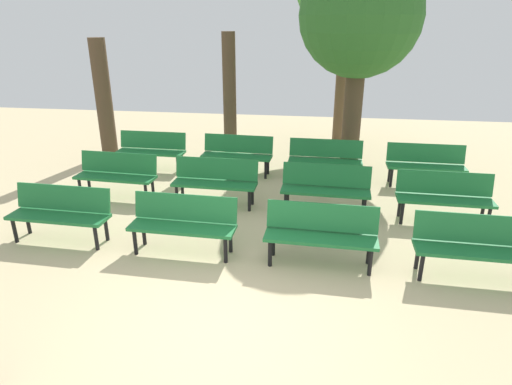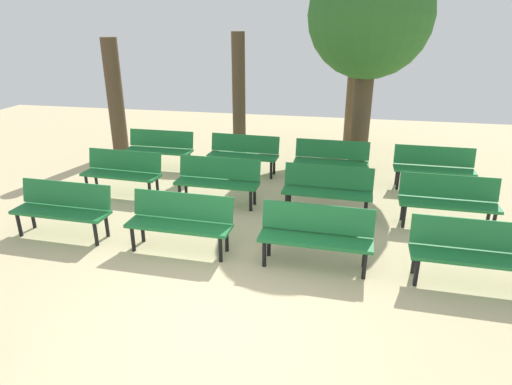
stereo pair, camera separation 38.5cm
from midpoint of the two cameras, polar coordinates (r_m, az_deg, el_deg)
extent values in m
plane|color=#CCB789|center=(5.42, -3.95, -16.27)|extent=(24.00, 24.00, 0.00)
cube|color=#1E7238|center=(7.65, -22.81, -2.41)|extent=(1.61, 0.49, 0.05)
cube|color=#1E7238|center=(7.70, -22.23, -0.16)|extent=(1.60, 0.18, 0.40)
cylinder|color=black|center=(8.04, -27.29, -3.78)|extent=(0.06, 0.06, 0.40)
cylinder|color=black|center=(7.24, -18.74, -5.15)|extent=(0.06, 0.06, 0.40)
cylinder|color=black|center=(8.26, -25.91, -2.89)|extent=(0.06, 0.06, 0.40)
cylinder|color=black|center=(7.48, -17.49, -4.10)|extent=(0.06, 0.06, 0.40)
cube|color=#1E7238|center=(6.67, -8.40, -4.33)|extent=(1.61, 0.49, 0.05)
cube|color=#1E7238|center=(6.74, -7.91, -1.73)|extent=(1.60, 0.17, 0.40)
cylinder|color=black|center=(6.92, -14.22, -5.92)|extent=(0.06, 0.06, 0.40)
cylinder|color=black|center=(6.43, -2.94, -7.42)|extent=(0.06, 0.06, 0.40)
cylinder|color=black|center=(7.17, -13.08, -4.79)|extent=(0.06, 0.06, 0.40)
cylinder|color=black|center=(6.70, -2.19, -6.13)|extent=(0.06, 0.06, 0.40)
cube|color=#1E7238|center=(6.28, 9.48, -6.13)|extent=(1.61, 0.50, 0.05)
cube|color=#1E7238|center=(6.35, 9.77, -3.35)|extent=(1.60, 0.18, 0.40)
cylinder|color=black|center=(6.32, 2.85, -8.00)|extent=(0.06, 0.06, 0.40)
cylinder|color=black|center=(6.26, 15.71, -9.19)|extent=(0.06, 0.06, 0.40)
cylinder|color=black|center=(6.59, 3.37, -6.66)|extent=(0.06, 0.06, 0.40)
cylinder|color=black|center=(6.54, 15.65, -7.78)|extent=(0.06, 0.06, 0.40)
cube|color=#1E7238|center=(6.52, 28.08, -7.50)|extent=(1.61, 0.49, 0.05)
cube|color=#1E7238|center=(6.59, 28.05, -4.80)|extent=(1.60, 0.17, 0.40)
cylinder|color=black|center=(6.33, 21.86, -9.65)|extent=(0.06, 0.06, 0.40)
cylinder|color=black|center=(6.60, 21.51, -8.24)|extent=(0.06, 0.06, 0.40)
cube|color=#1E7238|center=(9.11, -16.07, 2.22)|extent=(1.62, 0.53, 0.05)
cube|color=#1E7238|center=(9.19, -15.61, 4.06)|extent=(1.60, 0.21, 0.40)
cylinder|color=black|center=(9.42, -20.09, 0.91)|extent=(0.06, 0.06, 0.40)
cylinder|color=black|center=(8.72, -12.46, 0.12)|extent=(0.06, 0.06, 0.40)
cylinder|color=black|center=(9.67, -19.06, 1.56)|extent=(0.06, 0.06, 0.40)
cylinder|color=black|center=(8.99, -11.56, 0.85)|extent=(0.06, 0.06, 0.40)
cube|color=#1E7238|center=(8.31, -3.81, 1.19)|extent=(1.61, 0.48, 0.05)
cube|color=#1E7238|center=(8.41, -3.47, 3.22)|extent=(1.60, 0.17, 0.40)
cylinder|color=black|center=(8.47, -8.63, -0.26)|extent=(0.06, 0.06, 0.40)
cylinder|color=black|center=(8.08, 0.66, -1.09)|extent=(0.06, 0.06, 0.40)
cylinder|color=black|center=(8.75, -7.88, 0.50)|extent=(0.06, 0.06, 0.40)
cylinder|color=black|center=(8.37, 1.13, -0.27)|extent=(0.06, 0.06, 0.40)
cube|color=#1E7238|center=(7.97, 10.60, -0.05)|extent=(1.62, 0.50, 0.05)
cube|color=#1E7238|center=(8.08, 10.81, 2.08)|extent=(1.60, 0.19, 0.40)
cylinder|color=black|center=(7.97, 5.39, -1.54)|extent=(0.06, 0.06, 0.40)
cylinder|color=black|center=(7.91, 15.47, -2.44)|extent=(0.06, 0.06, 0.40)
cylinder|color=black|center=(8.26, 5.73, -0.69)|extent=(0.06, 0.06, 0.40)
cylinder|color=black|center=(8.21, 15.44, -1.55)|extent=(0.06, 0.06, 0.40)
cube|color=#1E7238|center=(8.12, 25.04, -1.40)|extent=(1.61, 0.48, 0.05)
cube|color=#1E7238|center=(8.21, 25.06, 0.70)|extent=(1.60, 0.17, 0.40)
cylinder|color=black|center=(7.93, 20.06, -2.96)|extent=(0.06, 0.06, 0.40)
cylinder|color=black|center=(8.24, 29.74, -3.66)|extent=(0.06, 0.06, 0.40)
cylinder|color=black|center=(8.22, 19.84, -2.06)|extent=(0.06, 0.06, 0.40)
cylinder|color=black|center=(8.52, 29.19, -2.76)|extent=(0.06, 0.06, 0.40)
cube|color=#1E7238|center=(10.62, -11.56, 5.35)|extent=(1.61, 0.47, 0.05)
cube|color=#1E7238|center=(10.73, -11.24, 6.91)|extent=(1.60, 0.15, 0.40)
cylinder|color=black|center=(10.84, -15.21, 4.11)|extent=(0.06, 0.06, 0.40)
cylinder|color=black|center=(10.28, -8.23, 3.71)|extent=(0.06, 0.06, 0.40)
cylinder|color=black|center=(11.11, -14.47, 4.60)|extent=(0.06, 0.06, 0.40)
cylinder|color=black|center=(10.57, -7.64, 4.24)|extent=(0.06, 0.06, 0.40)
cube|color=#1E7238|center=(9.98, -0.63, 4.76)|extent=(1.62, 0.52, 0.05)
cube|color=#1E7238|center=(10.10, -0.34, 6.41)|extent=(1.60, 0.20, 0.40)
cylinder|color=black|center=(10.10, -4.71, 3.54)|extent=(0.06, 0.06, 0.40)
cylinder|color=black|center=(9.75, 3.12, 2.91)|extent=(0.06, 0.06, 0.40)
cylinder|color=black|center=(10.39, -4.14, 4.07)|extent=(0.06, 0.06, 0.40)
cylinder|color=black|center=(10.05, 3.48, 3.48)|extent=(0.06, 0.06, 0.40)
cube|color=#1E7238|center=(9.69, 10.88, 3.84)|extent=(1.61, 0.47, 0.05)
cube|color=#1E7238|center=(9.81, 11.03, 5.55)|extent=(1.60, 0.16, 0.40)
cylinder|color=black|center=(9.65, 6.59, 2.59)|extent=(0.06, 0.06, 0.40)
cylinder|color=black|center=(9.62, 14.90, 1.92)|extent=(0.06, 0.06, 0.40)
cylinder|color=black|center=(9.95, 6.80, 3.17)|extent=(0.06, 0.06, 0.40)
cylinder|color=black|center=(9.92, 14.86, 2.53)|extent=(0.06, 0.06, 0.40)
cube|color=#1E7238|center=(9.84, 23.21, 2.72)|extent=(1.61, 0.47, 0.05)
cube|color=#1E7238|center=(9.96, 23.23, 4.41)|extent=(1.60, 0.15, 0.40)
cylinder|color=black|center=(9.64, 19.10, 1.50)|extent=(0.06, 0.06, 0.40)
cylinder|color=black|center=(9.92, 27.12, 0.82)|extent=(0.06, 0.06, 0.40)
cylinder|color=black|center=(9.94, 18.93, 2.12)|extent=(0.06, 0.06, 0.40)
cylinder|color=black|center=(10.21, 26.72, 1.44)|extent=(0.06, 0.06, 0.40)
cylinder|color=#4C3A28|center=(11.42, -1.26, 12.58)|extent=(0.34, 0.34, 3.06)
cylinder|color=brown|center=(12.76, 13.36, 13.61)|extent=(0.30, 0.30, 3.34)
cylinder|color=#4C3A28|center=(10.73, 14.60, 10.06)|extent=(0.43, 0.43, 2.60)
sphere|color=#2D6628|center=(10.54, 15.75, 21.36)|extent=(2.71, 2.71, 2.71)
cylinder|color=#4C3A28|center=(11.87, -16.98, 11.69)|extent=(0.40, 0.40, 2.93)
camera|label=1|loc=(0.19, -88.53, 0.58)|focal=30.69mm
camera|label=2|loc=(0.19, 91.47, -0.58)|focal=30.69mm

